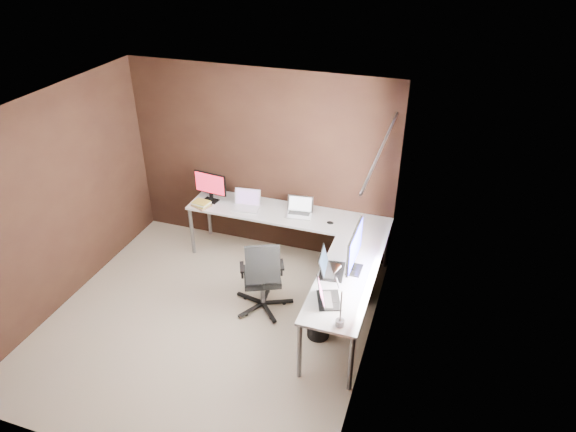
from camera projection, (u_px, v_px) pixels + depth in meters
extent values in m
cube|color=tan|center=(207.00, 323.00, 5.92)|extent=(3.60, 3.60, 0.00)
cube|color=white|center=(185.00, 115.00, 4.64)|extent=(3.60, 3.60, 0.00)
cube|color=black|center=(260.00, 162.00, 6.75)|extent=(3.60, 0.00, 2.50)
cube|color=black|center=(86.00, 354.00, 3.81)|extent=(3.60, 0.00, 2.50)
cube|color=black|center=(54.00, 204.00, 5.77)|extent=(0.00, 3.60, 2.50)
cube|color=black|center=(371.00, 264.00, 4.79)|extent=(0.00, 3.60, 2.50)
cube|color=white|center=(378.00, 227.00, 4.98)|extent=(0.00, 1.00, 1.30)
cube|color=orange|center=(357.00, 287.00, 4.50)|extent=(0.01, 0.35, 2.00)
cube|color=orange|center=(384.00, 209.00, 5.68)|extent=(0.01, 0.35, 2.00)
cylinder|color=slate|center=(382.00, 147.00, 4.56)|extent=(0.02, 1.90, 0.02)
cube|color=silver|center=(287.00, 214.00, 6.65)|extent=(2.65, 0.60, 0.03)
cube|color=silver|center=(345.00, 280.00, 5.45)|extent=(0.60, 1.65, 0.03)
cylinder|color=slate|center=(192.00, 231.00, 6.97)|extent=(0.05, 0.05, 0.70)
cylinder|color=slate|center=(209.00, 213.00, 7.40)|extent=(0.05, 0.05, 0.70)
cylinder|color=slate|center=(299.00, 351.00, 5.07)|extent=(0.05, 0.05, 0.70)
cylinder|color=slate|center=(351.00, 363.00, 4.92)|extent=(0.05, 0.05, 0.70)
cylinder|color=slate|center=(387.00, 244.00, 6.69)|extent=(0.05, 0.05, 0.70)
cube|color=silver|center=(352.00, 269.00, 6.31)|extent=(0.42, 0.50, 0.60)
cube|color=black|center=(211.00, 200.00, 6.91)|extent=(0.22, 0.16, 0.01)
cube|color=black|center=(211.00, 196.00, 6.90)|extent=(0.05, 0.03, 0.09)
cube|color=black|center=(210.00, 183.00, 6.80)|extent=(0.47, 0.08, 0.30)
cube|color=red|center=(210.00, 184.00, 6.79)|extent=(0.44, 0.06, 0.27)
cube|color=black|center=(354.00, 270.00, 5.57)|extent=(0.15, 0.24, 0.01)
cube|color=black|center=(353.00, 265.00, 5.54)|extent=(0.03, 0.05, 0.11)
cube|color=black|center=(354.00, 246.00, 5.41)|extent=(0.03, 0.63, 0.39)
cube|color=#110EAB|center=(356.00, 246.00, 5.41)|extent=(0.01, 0.60, 0.36)
cube|color=silver|center=(246.00, 208.00, 6.74)|extent=(0.37, 0.28, 0.02)
cube|color=silver|center=(248.00, 197.00, 6.76)|extent=(0.35, 0.10, 0.22)
cube|color=#8E67A8|center=(247.00, 197.00, 6.75)|extent=(0.31, 0.09, 0.19)
cube|color=silver|center=(299.00, 214.00, 6.59)|extent=(0.36, 0.27, 0.02)
cube|color=silver|center=(300.00, 204.00, 6.61)|extent=(0.34, 0.10, 0.21)
cube|color=white|center=(300.00, 204.00, 6.60)|extent=(0.30, 0.08, 0.18)
cube|color=black|center=(332.00, 271.00, 5.55)|extent=(0.30, 0.39, 0.02)
cube|color=black|center=(323.00, 261.00, 5.50)|extent=(0.11, 0.37, 0.23)
cube|color=#162334|center=(324.00, 261.00, 5.50)|extent=(0.09, 0.33, 0.19)
cube|color=black|center=(329.00, 300.00, 5.13)|extent=(0.32, 0.37, 0.02)
cube|color=black|center=(321.00, 292.00, 5.07)|extent=(0.17, 0.32, 0.20)
cube|color=#D25C99|center=(321.00, 292.00, 5.07)|extent=(0.14, 0.28, 0.17)
cube|color=#986E52|center=(201.00, 206.00, 6.78)|extent=(0.28, 0.25, 0.02)
cube|color=gold|center=(201.00, 204.00, 6.77)|extent=(0.25, 0.22, 0.02)
cube|color=white|center=(201.00, 203.00, 6.76)|extent=(0.25, 0.22, 0.02)
cube|color=gold|center=(201.00, 202.00, 6.76)|extent=(0.22, 0.18, 0.01)
ellipsoid|color=black|center=(210.00, 205.00, 6.79)|extent=(0.09, 0.07, 0.03)
ellipsoid|color=black|center=(330.00, 223.00, 6.39)|extent=(0.09, 0.06, 0.03)
cylinder|color=slate|center=(340.00, 323.00, 4.81)|extent=(0.09, 0.09, 0.06)
cylinder|color=slate|center=(341.00, 306.00, 4.71)|extent=(0.02, 0.02, 0.34)
cylinder|color=slate|center=(338.00, 283.00, 4.63)|extent=(0.02, 0.18, 0.25)
cone|color=slate|center=(335.00, 270.00, 4.65)|extent=(0.11, 0.14, 0.14)
cylinder|color=slate|center=(263.00, 290.00, 6.07)|extent=(0.05, 0.05, 0.35)
cube|color=black|center=(262.00, 277.00, 5.96)|extent=(0.56, 0.56, 0.07)
cube|color=black|center=(263.00, 265.00, 5.63)|extent=(0.39, 0.26, 0.46)
cylinder|color=black|center=(318.00, 325.00, 5.68)|extent=(0.27, 0.27, 0.29)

